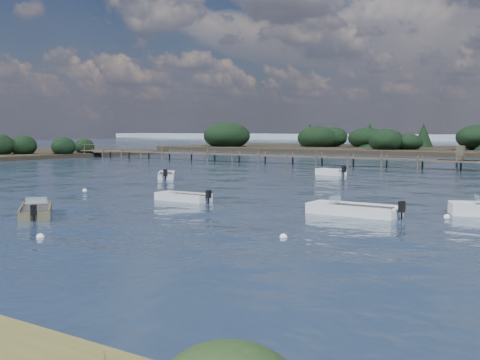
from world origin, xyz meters
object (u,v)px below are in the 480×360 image
Objects in this scene: dinghy_mid_grey at (183,199)px; dinghy_near_olive at (36,213)px; tender_far_white at (331,173)px; tender_far_grey at (166,177)px; jetty at (262,156)px; dinghy_mid_white_a at (353,212)px.

dinghy_near_olive is at bearing -102.94° from dinghy_mid_grey.
tender_far_grey is at bearing -129.67° from tender_far_white.
dinghy_mid_grey is at bearing -44.92° from tender_far_grey.
dinghy_near_olive is at bearing -64.60° from tender_far_grey.
jetty is at bearing 104.30° from tender_far_grey.
dinghy_mid_white_a is at bearing 1.23° from dinghy_mid_grey.
dinghy_mid_grey is (2.13, 9.25, -0.01)m from dinghy_near_olive.
dinghy_mid_grey is at bearing -85.30° from tender_far_white.
tender_far_grey is 0.99× the size of tender_far_white.
tender_far_grey is 17.48m from dinghy_mid_grey.
dinghy_mid_white_a is at bearing -61.45° from tender_far_white.
dinghy_near_olive is at bearing -144.78° from dinghy_mid_white_a.
dinghy_mid_grey is (12.38, -12.34, -0.04)m from tender_far_grey.
dinghy_mid_white_a is at bearing -27.04° from tender_far_grey.
dinghy_mid_white_a is (23.71, -12.10, -0.02)m from tender_far_grey.
tender_far_white is at bearing 89.85° from dinghy_near_olive.
tender_far_grey is 26.62m from dinghy_mid_white_a.
jetty reaches higher than tender_far_white.
dinghy_mid_grey is 0.06× the size of jetty.
tender_far_white reaches higher than dinghy_mid_grey.
tender_far_white is 0.86× the size of dinghy_near_olive.
jetty reaches higher than dinghy_mid_grey.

